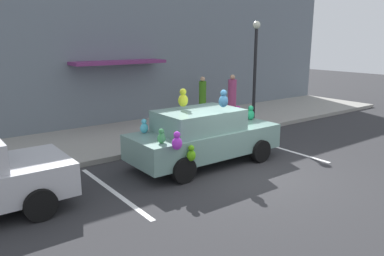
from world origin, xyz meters
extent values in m
plane|color=#2D2D30|center=(0.00, 0.00, 0.00)|extent=(60.00, 60.00, 0.00)
cube|color=gray|center=(0.00, 5.00, 0.07)|extent=(24.00, 4.00, 0.15)
cube|color=slate|center=(0.00, 7.15, 3.20)|extent=(24.00, 0.30, 6.40)
cube|color=#722D66|center=(-0.32, 6.60, 2.55)|extent=(3.60, 1.10, 0.12)
cube|color=silver|center=(2.49, 1.00, 0.00)|extent=(0.12, 3.60, 0.01)
cube|color=silver|center=(-3.31, 1.00, 0.00)|extent=(0.12, 3.60, 0.01)
cube|color=gray|center=(-0.36, 1.31, 0.64)|extent=(4.31, 1.69, 0.68)
cube|color=gray|center=(-0.57, 1.31, 1.26)|extent=(2.24, 1.49, 0.56)
cylinder|color=black|center=(0.98, 2.16, 0.32)|extent=(0.64, 0.22, 0.64)
cylinder|color=black|center=(0.98, 0.46, 0.32)|extent=(0.64, 0.22, 0.64)
cylinder|color=black|center=(-1.69, 2.16, 0.32)|extent=(0.64, 0.22, 0.64)
cylinder|color=black|center=(-1.69, 0.46, 0.32)|extent=(0.64, 0.22, 0.64)
ellipsoid|color=#21A367|center=(1.53, 1.43, 1.14)|extent=(0.26, 0.21, 0.30)
sphere|color=#21A367|center=(1.53, 1.43, 1.35)|extent=(0.16, 0.16, 0.16)
ellipsoid|color=green|center=(1.62, 1.58, 1.09)|extent=(0.18, 0.14, 0.21)
sphere|color=green|center=(1.62, 1.58, 1.23)|extent=(0.11, 0.11, 0.11)
ellipsoid|color=green|center=(0.69, 1.31, 1.11)|extent=(0.22, 0.18, 0.26)
sphere|color=green|center=(0.69, 1.31, 1.29)|extent=(0.14, 0.14, 0.14)
ellipsoid|color=teal|center=(-0.22, 0.72, 1.83)|extent=(0.27, 0.22, 0.32)
sphere|color=teal|center=(-0.22, 0.72, 2.05)|extent=(0.17, 0.17, 0.17)
ellipsoid|color=tan|center=(0.72, 1.94, 1.10)|extent=(0.19, 0.16, 0.23)
sphere|color=tan|center=(0.72, 1.94, 1.26)|extent=(0.12, 0.12, 0.12)
ellipsoid|color=#B033CE|center=(-1.95, 0.36, 1.06)|extent=(0.26, 0.21, 0.30)
sphere|color=#B033CE|center=(-1.95, 0.36, 1.27)|extent=(0.16, 0.16, 0.16)
ellipsoid|color=gold|center=(-0.87, 1.62, 1.79)|extent=(0.28, 0.23, 0.34)
sphere|color=gold|center=(-0.87, 1.62, 2.03)|extent=(0.18, 0.18, 0.18)
ellipsoid|color=#3F9752|center=(-2.09, 0.81, 1.11)|extent=(0.21, 0.17, 0.25)
sphere|color=#3F9752|center=(-2.09, 0.81, 1.28)|extent=(0.13, 0.13, 0.13)
ellipsoid|color=#57AA13|center=(-1.53, 0.37, 0.68)|extent=(0.23, 0.19, 0.27)
sphere|color=#57AA13|center=(-1.53, 0.37, 0.87)|extent=(0.15, 0.15, 0.15)
ellipsoid|color=olive|center=(-1.59, 0.82, 1.13)|extent=(0.25, 0.20, 0.29)
sphere|color=olive|center=(-1.59, 0.82, 1.33)|extent=(0.16, 0.16, 0.16)
ellipsoid|color=#A0C416|center=(-1.17, 1.77, 1.09)|extent=(0.19, 0.15, 0.22)
sphere|color=#A0C416|center=(-1.17, 1.77, 1.25)|extent=(0.12, 0.12, 0.12)
ellipsoid|color=#50C1DE|center=(-1.92, 1.93, 1.12)|extent=(0.22, 0.18, 0.26)
sphere|color=#50C1DE|center=(-1.92, 1.93, 1.30)|extent=(0.14, 0.14, 0.14)
ellipsoid|color=#8F216C|center=(1.24, 1.70, 1.13)|extent=(0.25, 0.21, 0.30)
sphere|color=#8F216C|center=(1.24, 1.70, 1.34)|extent=(0.16, 0.16, 0.16)
ellipsoid|color=#533FC8|center=(-1.08, 1.60, 1.09)|extent=(0.18, 0.15, 0.21)
sphere|color=#533FC8|center=(-1.08, 1.60, 1.23)|extent=(0.11, 0.11, 0.11)
cylinder|color=black|center=(-5.02, 2.36, 0.32)|extent=(0.64, 0.22, 0.64)
cylinder|color=black|center=(-5.02, 0.54, 0.32)|extent=(0.64, 0.22, 0.64)
ellipsoid|color=brown|center=(0.84, 3.96, 0.38)|extent=(0.37, 0.31, 0.47)
sphere|color=brown|center=(0.84, 3.96, 0.72)|extent=(0.26, 0.26, 0.26)
sphere|color=brown|center=(0.74, 3.96, 0.81)|extent=(0.11, 0.11, 0.11)
sphere|color=brown|center=(0.93, 3.96, 0.81)|extent=(0.11, 0.11, 0.11)
cylinder|color=black|center=(3.81, 3.50, 1.96)|extent=(0.12, 0.12, 3.61)
sphere|color=#EAEACC|center=(3.81, 3.50, 3.90)|extent=(0.28, 0.28, 0.28)
cylinder|color=#AC4275|center=(4.29, 5.24, 0.93)|extent=(0.36, 0.36, 1.56)
sphere|color=tan|center=(4.29, 5.24, 1.82)|extent=(0.21, 0.21, 0.21)
cylinder|color=#3F7D1B|center=(3.05, 5.73, 0.91)|extent=(0.30, 0.30, 1.53)
sphere|color=tan|center=(3.05, 5.73, 1.78)|extent=(0.20, 0.20, 0.20)
camera|label=1|loc=(-6.67, -6.54, 3.43)|focal=35.12mm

